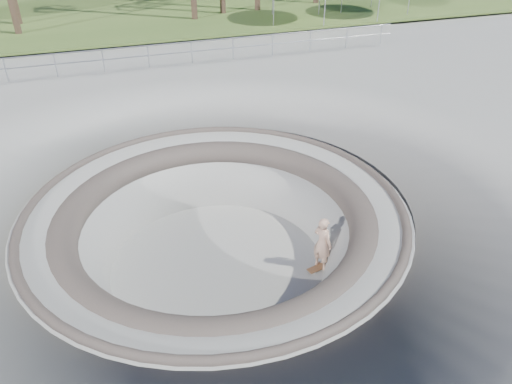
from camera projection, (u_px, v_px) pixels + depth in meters
ground at (215, 209)px, 13.35m from camera, size 180.00×180.00×0.00m
skate_bowl at (218, 261)px, 14.32m from camera, size 14.00×14.00×4.10m
distant_hills at (135, 13)px, 64.08m from camera, size 103.20×45.00×28.60m
safety_railing at (148, 56)px, 22.64m from camera, size 25.00×0.06×1.03m
skateboard at (320, 267)px, 14.12m from camera, size 0.85×0.42×0.09m
skater at (323, 243)px, 13.68m from camera, size 0.61×0.71×1.65m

